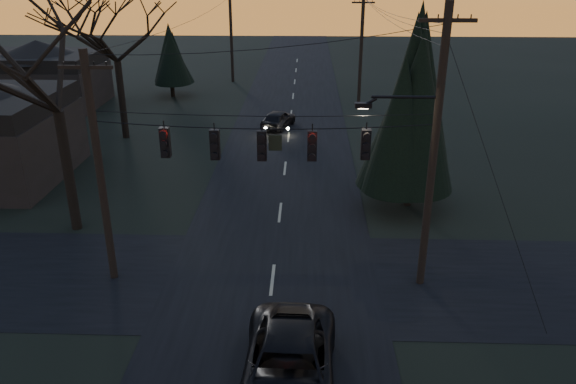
{
  "coord_description": "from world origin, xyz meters",
  "views": [
    {
      "loc": [
        1.2,
        -8.09,
        11.21
      ],
      "look_at": [
        0.61,
        9.26,
        3.91
      ],
      "focal_mm": 35.0,
      "sensor_mm": 36.0,
      "label": 1
    }
  ],
  "objects_px": {
    "utility_pole_left": "(115,277)",
    "sedan_oncoming_a": "(278,119)",
    "utility_pole_right": "(420,283)",
    "bare_tree_left": "(50,58)",
    "utility_pole_far_l": "(233,82)",
    "suv_near": "(289,369)",
    "utility_pole_far_r": "(358,102)",
    "evergreen_right": "(415,109)"
  },
  "relations": [
    {
      "from": "utility_pole_left",
      "to": "bare_tree_left",
      "type": "distance_m",
      "value": 9.03
    },
    {
      "from": "evergreen_right",
      "to": "bare_tree_left",
      "type": "bearing_deg",
      "value": -168.48
    },
    {
      "from": "utility_pole_right",
      "to": "utility_pole_left",
      "type": "relative_size",
      "value": 1.18
    },
    {
      "from": "utility_pole_right",
      "to": "bare_tree_left",
      "type": "xyz_separation_m",
      "value": [
        -14.5,
        4.06,
        7.49
      ]
    },
    {
      "from": "suv_near",
      "to": "sedan_oncoming_a",
      "type": "relative_size",
      "value": 1.52
    },
    {
      "from": "suv_near",
      "to": "utility_pole_far_l",
      "type": "bearing_deg",
      "value": 100.75
    },
    {
      "from": "bare_tree_left",
      "to": "evergreen_right",
      "type": "relative_size",
      "value": 1.32
    },
    {
      "from": "utility_pole_far_r",
      "to": "suv_near",
      "type": "relative_size",
      "value": 1.51
    },
    {
      "from": "utility_pole_far_l",
      "to": "evergreen_right",
      "type": "distance_m",
      "value": 31.67
    },
    {
      "from": "utility_pole_left",
      "to": "evergreen_right",
      "type": "xyz_separation_m",
      "value": [
        12.17,
        7.15,
        4.77
      ]
    },
    {
      "from": "utility_pole_right",
      "to": "sedan_oncoming_a",
      "type": "height_order",
      "value": "utility_pole_right"
    },
    {
      "from": "utility_pole_far_l",
      "to": "suv_near",
      "type": "xyz_separation_m",
      "value": [
        6.8,
        -41.81,
        0.78
      ]
    },
    {
      "from": "suv_near",
      "to": "sedan_oncoming_a",
      "type": "distance_m",
      "value": 26.08
    },
    {
      "from": "utility_pole_right",
      "to": "utility_pole_far_r",
      "type": "distance_m",
      "value": 28.0
    },
    {
      "from": "bare_tree_left",
      "to": "suv_near",
      "type": "xyz_separation_m",
      "value": [
        9.8,
        -9.87,
        -6.71
      ]
    },
    {
      "from": "utility_pole_left",
      "to": "evergreen_right",
      "type": "distance_m",
      "value": 14.9
    },
    {
      "from": "evergreen_right",
      "to": "utility_pole_far_l",
      "type": "bearing_deg",
      "value": 112.87
    },
    {
      "from": "utility_pole_far_l",
      "to": "utility_pole_left",
      "type": "bearing_deg",
      "value": -90.0
    },
    {
      "from": "bare_tree_left",
      "to": "evergreen_right",
      "type": "distance_m",
      "value": 15.71
    },
    {
      "from": "evergreen_right",
      "to": "suv_near",
      "type": "bearing_deg",
      "value": -112.49
    },
    {
      "from": "evergreen_right",
      "to": "suv_near",
      "type": "height_order",
      "value": "evergreen_right"
    },
    {
      "from": "evergreen_right",
      "to": "sedan_oncoming_a",
      "type": "distance_m",
      "value": 15.38
    },
    {
      "from": "utility_pole_far_l",
      "to": "suv_near",
      "type": "relative_size",
      "value": 1.42
    },
    {
      "from": "utility_pole_far_l",
      "to": "bare_tree_left",
      "type": "bearing_deg",
      "value": -95.36
    },
    {
      "from": "bare_tree_left",
      "to": "sedan_oncoming_a",
      "type": "xyz_separation_m",
      "value": [
        8.2,
        16.15,
        -6.86
      ]
    },
    {
      "from": "utility_pole_left",
      "to": "sedan_oncoming_a",
      "type": "bearing_deg",
      "value": 75.58
    },
    {
      "from": "utility_pole_far_l",
      "to": "suv_near",
      "type": "distance_m",
      "value": 42.37
    },
    {
      "from": "utility_pole_right",
      "to": "bare_tree_left",
      "type": "distance_m",
      "value": 16.82
    },
    {
      "from": "bare_tree_left",
      "to": "suv_near",
      "type": "height_order",
      "value": "bare_tree_left"
    },
    {
      "from": "bare_tree_left",
      "to": "evergreen_right",
      "type": "xyz_separation_m",
      "value": [
        15.16,
        3.09,
        -2.72
      ]
    },
    {
      "from": "sedan_oncoming_a",
      "to": "utility_pole_right",
      "type": "bearing_deg",
      "value": 126.54
    },
    {
      "from": "utility_pole_right",
      "to": "evergreen_right",
      "type": "relative_size",
      "value": 1.2
    },
    {
      "from": "utility_pole_far_r",
      "to": "bare_tree_left",
      "type": "bearing_deg",
      "value": -121.2
    },
    {
      "from": "utility_pole_far_r",
      "to": "utility_pole_far_l",
      "type": "xyz_separation_m",
      "value": [
        -11.5,
        8.0,
        0.0
      ]
    },
    {
      "from": "utility_pole_far_r",
      "to": "sedan_oncoming_a",
      "type": "xyz_separation_m",
      "value": [
        -6.3,
        -7.78,
        0.63
      ]
    },
    {
      "from": "utility_pole_right",
      "to": "utility_pole_left",
      "type": "height_order",
      "value": "utility_pole_right"
    },
    {
      "from": "utility_pole_left",
      "to": "utility_pole_right",
      "type": "bearing_deg",
      "value": 0.0
    },
    {
      "from": "utility_pole_far_r",
      "to": "utility_pole_far_l",
      "type": "distance_m",
      "value": 14.01
    },
    {
      "from": "evergreen_right",
      "to": "suv_near",
      "type": "relative_size",
      "value": 1.49
    },
    {
      "from": "utility_pole_right",
      "to": "bare_tree_left",
      "type": "bearing_deg",
      "value": 164.35
    },
    {
      "from": "utility_pole_left",
      "to": "suv_near",
      "type": "distance_m",
      "value": 8.98
    },
    {
      "from": "utility_pole_far_r",
      "to": "sedan_oncoming_a",
      "type": "relative_size",
      "value": 2.3
    }
  ]
}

